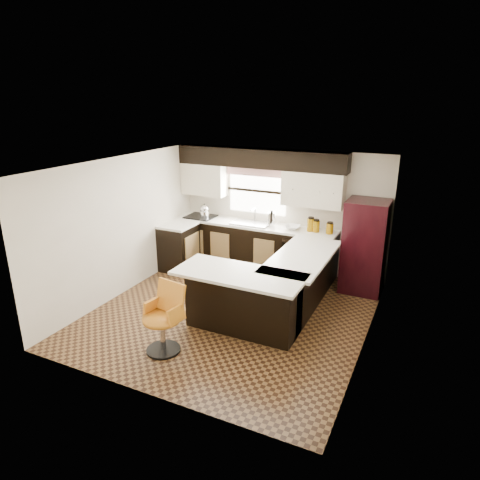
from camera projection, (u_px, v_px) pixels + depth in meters
The scene contains 30 objects.
floor at pixel (231, 313), 6.93m from camera, with size 4.40×4.40×0.00m, color #49301A.
ceiling at pixel (230, 165), 6.16m from camera, with size 4.40×4.40×0.00m, color silver.
wall_back at pixel (281, 210), 8.43m from camera, with size 4.40×4.40×0.00m, color beige.
wall_front at pixel (141, 303), 4.67m from camera, with size 4.40×4.40×0.00m, color beige.
wall_left at pixel (123, 226), 7.41m from camera, with size 4.40×4.40×0.00m, color beige.
wall_right at pixel (372, 266), 5.69m from camera, with size 4.40×4.40×0.00m, color beige.
base_cab_back at pixel (253, 247), 8.60m from camera, with size 3.30×0.60×0.90m, color black.
base_cab_left at pixel (179, 247), 8.59m from camera, with size 0.60×0.70×0.90m, color black.
counter_back at pixel (254, 225), 8.45m from camera, with size 3.30×0.60×0.04m, color silver.
counter_left at pixel (178, 225), 8.44m from camera, with size 0.60×0.70×0.04m, color silver.
soffit at pixel (259, 158), 8.12m from camera, with size 3.40×0.35×0.36m, color black.
upper_cab_left at pixel (204, 179), 8.77m from camera, with size 0.94×0.35×0.64m, color beige.
upper_cab_right at pixel (313, 189), 7.84m from camera, with size 1.14×0.35×0.64m, color beige.
window_pane at pixel (257, 191), 8.50m from camera, with size 1.20×0.02×0.90m, color white.
valance at pixel (257, 172), 8.35m from camera, with size 1.30×0.06×0.18m, color #D19B93.
sink at pixel (251, 223), 8.44m from camera, with size 0.75×0.45×0.03m, color #B2B2B7.
dishwasher at pixel (296, 261), 7.95m from camera, with size 0.58×0.03×0.78m, color black.
cooktop at pixel (201, 216), 8.91m from camera, with size 0.58×0.50×0.03m, color black.
peninsula_long at pixel (298, 283), 6.96m from camera, with size 0.60×1.95×0.90m, color black.
peninsula_return at pixel (243, 302), 6.34m from camera, with size 1.65×0.60×0.90m, color black.
counter_pen_long at pixel (302, 257), 6.79m from camera, with size 0.84×1.95×0.04m, color silver.
counter_pen_return at pixel (239, 274), 6.12m from camera, with size 1.89×0.84×0.04m, color silver.
refrigerator at pixel (365, 246), 7.52m from camera, with size 0.71×0.68×1.66m, color black.
bar_chair at pixel (162, 320), 5.76m from camera, with size 0.51×0.51×0.97m, color orange, non-canonical shape.
kettle at pixel (204, 210), 8.82m from camera, with size 0.20×0.20×0.27m, color silver, non-canonical shape.
percolator at pixel (272, 219), 8.24m from camera, with size 0.14×0.14×0.28m, color silver.
mixing_bowl at pixel (292, 227), 8.10m from camera, with size 0.29×0.29×0.07m, color white.
canister_large at pixel (311, 225), 7.95m from camera, with size 0.13×0.13×0.24m, color #8F6105.
canister_med at pixel (316, 226), 7.91m from camera, with size 0.13×0.13×0.21m, color #8F6105.
canister_small at pixel (330, 229), 7.81m from camera, with size 0.13×0.13×0.19m, color #8F6105.
Camera 1 is at (2.79, -5.52, 3.35)m, focal length 32.00 mm.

